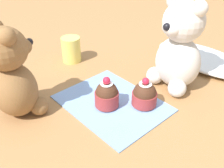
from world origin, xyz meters
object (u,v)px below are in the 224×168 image
at_px(teddy_bear_cream, 179,48).
at_px(cupcake_near_tan_bear, 108,96).
at_px(cupcake_near_cream_bear, 145,95).
at_px(juice_glass, 71,49).
at_px(teddy_bear_tan, 13,75).

xyz_separation_m(teddy_bear_cream, cupcake_near_tan_bear, (-0.04, -0.19, -0.07)).
xyz_separation_m(cupcake_near_cream_bear, juice_glass, (-0.30, 0.01, 0.01)).
xyz_separation_m(teddy_bear_cream, teddy_bear_tan, (-0.17, -0.35, -0.01)).
height_order(cupcake_near_tan_bear, juice_glass, cupcake_near_tan_bear).
height_order(teddy_bear_cream, teddy_bear_tan, teddy_bear_cream).
bearing_deg(cupcake_near_cream_bear, teddy_bear_cream, 93.19).
bearing_deg(juice_glass, cupcake_near_tan_bear, -16.61).
bearing_deg(teddy_bear_cream, juice_glass, -152.46).
distance_m(cupcake_near_cream_bear, juice_glass, 0.30).
relative_size(teddy_bear_tan, cupcake_near_tan_bear, 2.81).
height_order(teddy_bear_cream, juice_glass, teddy_bear_cream).
bearing_deg(teddy_bear_cream, teddy_bear_tan, -110.28).
distance_m(teddy_bear_cream, teddy_bear_tan, 0.38).
relative_size(cupcake_near_cream_bear, cupcake_near_tan_bear, 0.94).
bearing_deg(teddy_bear_tan, juice_glass, -58.90).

